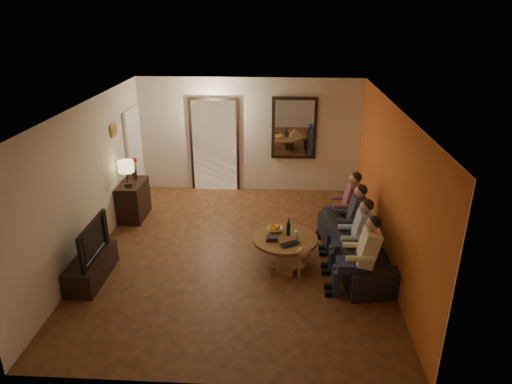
# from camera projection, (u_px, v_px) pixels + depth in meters

# --- Properties ---
(floor) EXTENTS (5.00, 6.00, 0.01)m
(floor) POSITION_uv_depth(u_px,v_px,m) (238.00, 253.00, 8.05)
(floor) COLOR #3F2711
(floor) RESTS_ON ground
(ceiling) EXTENTS (5.00, 6.00, 0.01)m
(ceiling) POSITION_uv_depth(u_px,v_px,m) (236.00, 107.00, 7.05)
(ceiling) COLOR white
(ceiling) RESTS_ON back_wall
(back_wall) EXTENTS (5.00, 0.02, 2.60)m
(back_wall) POSITION_uv_depth(u_px,v_px,m) (250.00, 136.00, 10.31)
(back_wall) COLOR beige
(back_wall) RESTS_ON floor
(front_wall) EXTENTS (5.00, 0.02, 2.60)m
(front_wall) POSITION_uv_depth(u_px,v_px,m) (210.00, 290.00, 4.78)
(front_wall) COLOR beige
(front_wall) RESTS_ON floor
(left_wall) EXTENTS (0.02, 6.00, 2.60)m
(left_wall) POSITION_uv_depth(u_px,v_px,m) (89.00, 182.00, 7.68)
(left_wall) COLOR beige
(left_wall) RESTS_ON floor
(right_wall) EXTENTS (0.02, 6.00, 2.60)m
(right_wall) POSITION_uv_depth(u_px,v_px,m) (390.00, 188.00, 7.41)
(right_wall) COLOR beige
(right_wall) RESTS_ON floor
(orange_accent) EXTENTS (0.01, 6.00, 2.60)m
(orange_accent) POSITION_uv_depth(u_px,v_px,m) (389.00, 188.00, 7.42)
(orange_accent) COLOR #C96522
(orange_accent) RESTS_ON right_wall
(kitchen_doorway) EXTENTS (1.00, 0.06, 2.10)m
(kitchen_doorway) POSITION_uv_depth(u_px,v_px,m) (215.00, 146.00, 10.43)
(kitchen_doorway) COLOR #FFE0A5
(kitchen_doorway) RESTS_ON floor
(door_trim) EXTENTS (1.12, 0.04, 2.22)m
(door_trim) POSITION_uv_depth(u_px,v_px,m) (215.00, 146.00, 10.42)
(door_trim) COLOR black
(door_trim) RESTS_ON floor
(fridge_glimpse) EXTENTS (0.45, 0.03, 1.70)m
(fridge_glimpse) POSITION_uv_depth(u_px,v_px,m) (226.00, 152.00, 10.48)
(fridge_glimpse) COLOR silver
(fridge_glimpse) RESTS_ON floor
(mirror_frame) EXTENTS (1.00, 0.05, 1.40)m
(mirror_frame) POSITION_uv_depth(u_px,v_px,m) (294.00, 128.00, 10.14)
(mirror_frame) COLOR black
(mirror_frame) RESTS_ON back_wall
(mirror_glass) EXTENTS (0.86, 0.02, 1.26)m
(mirror_glass) POSITION_uv_depth(u_px,v_px,m) (294.00, 129.00, 10.12)
(mirror_glass) COLOR white
(mirror_glass) RESTS_ON back_wall
(white_door) EXTENTS (0.06, 0.85, 2.04)m
(white_door) POSITION_uv_depth(u_px,v_px,m) (135.00, 155.00, 9.90)
(white_door) COLOR white
(white_door) RESTS_ON floor
(framed_art) EXTENTS (0.03, 0.28, 0.24)m
(framed_art) POSITION_uv_depth(u_px,v_px,m) (114.00, 130.00, 8.66)
(framed_art) COLOR #B28C33
(framed_art) RESTS_ON left_wall
(art_canvas) EXTENTS (0.01, 0.22, 0.18)m
(art_canvas) POSITION_uv_depth(u_px,v_px,m) (114.00, 130.00, 8.66)
(art_canvas) COLOR brown
(art_canvas) RESTS_ON left_wall
(dresser) EXTENTS (0.45, 0.86, 0.76)m
(dresser) POSITION_uv_depth(u_px,v_px,m) (134.00, 200.00, 9.25)
(dresser) COLOR black
(dresser) RESTS_ON floor
(table_lamp) EXTENTS (0.30, 0.30, 0.54)m
(table_lamp) POSITION_uv_depth(u_px,v_px,m) (127.00, 174.00, 8.80)
(table_lamp) COLOR beige
(table_lamp) RESTS_ON dresser
(flower_vase) EXTENTS (0.14, 0.14, 0.44)m
(flower_vase) POSITION_uv_depth(u_px,v_px,m) (134.00, 169.00, 9.22)
(flower_vase) COLOR red
(flower_vase) RESTS_ON dresser
(tv_stand) EXTENTS (0.45, 1.19, 0.40)m
(tv_stand) POSITION_uv_depth(u_px,v_px,m) (92.00, 268.00, 7.24)
(tv_stand) COLOR black
(tv_stand) RESTS_ON floor
(tv) EXTENTS (1.04, 0.14, 0.60)m
(tv) POSITION_uv_depth(u_px,v_px,m) (87.00, 240.00, 7.05)
(tv) COLOR black
(tv) RESTS_ON tv_stand
(sofa) EXTENTS (2.38, 1.23, 0.66)m
(sofa) POSITION_uv_depth(u_px,v_px,m) (359.00, 245.00, 7.63)
(sofa) COLOR black
(sofa) RESTS_ON floor
(person_a) EXTENTS (0.60, 0.40, 1.20)m
(person_a) POSITION_uv_depth(u_px,v_px,m) (363.00, 259.00, 6.70)
(person_a) COLOR tan
(person_a) RESTS_ON sofa
(person_b) EXTENTS (0.60, 0.40, 1.20)m
(person_b) POSITION_uv_depth(u_px,v_px,m) (357.00, 240.00, 7.25)
(person_b) COLOR tan
(person_b) RESTS_ON sofa
(person_c) EXTENTS (0.60, 0.40, 1.20)m
(person_c) POSITION_uv_depth(u_px,v_px,m) (352.00, 223.00, 7.81)
(person_c) COLOR tan
(person_c) RESTS_ON sofa
(person_d) EXTENTS (0.60, 0.40, 1.20)m
(person_d) POSITION_uv_depth(u_px,v_px,m) (347.00, 208.00, 8.36)
(person_d) COLOR tan
(person_d) RESTS_ON sofa
(dog) EXTENTS (0.61, 0.43, 0.56)m
(dog) POSITION_uv_depth(u_px,v_px,m) (292.00, 258.00, 7.34)
(dog) COLOR #A5744C
(dog) RESTS_ON floor
(coffee_table) EXTENTS (1.26, 1.26, 0.45)m
(coffee_table) POSITION_uv_depth(u_px,v_px,m) (285.00, 249.00, 7.72)
(coffee_table) COLOR brown
(coffee_table) RESTS_ON floor
(bowl) EXTENTS (0.26, 0.26, 0.06)m
(bowl) POSITION_uv_depth(u_px,v_px,m) (275.00, 230.00, 7.83)
(bowl) COLOR white
(bowl) RESTS_ON coffee_table
(oranges) EXTENTS (0.20, 0.20, 0.08)m
(oranges) POSITION_uv_depth(u_px,v_px,m) (275.00, 226.00, 7.80)
(oranges) COLOR orange
(oranges) RESTS_ON bowl
(wine_bottle) EXTENTS (0.07, 0.07, 0.31)m
(wine_bottle) POSITION_uv_depth(u_px,v_px,m) (288.00, 227.00, 7.66)
(wine_bottle) COLOR black
(wine_bottle) RESTS_ON coffee_table
(wine_glass) EXTENTS (0.06, 0.06, 0.10)m
(wine_glass) POSITION_uv_depth(u_px,v_px,m) (296.00, 234.00, 7.65)
(wine_glass) COLOR silver
(wine_glass) RESTS_ON coffee_table
(book_stack) EXTENTS (0.20, 0.15, 0.07)m
(book_stack) POSITION_uv_depth(u_px,v_px,m) (272.00, 238.00, 7.54)
(book_stack) COLOR black
(book_stack) RESTS_ON coffee_table
(laptop) EXTENTS (0.39, 0.36, 0.03)m
(laptop) POSITION_uv_depth(u_px,v_px,m) (291.00, 245.00, 7.36)
(laptop) COLOR black
(laptop) RESTS_ON coffee_table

